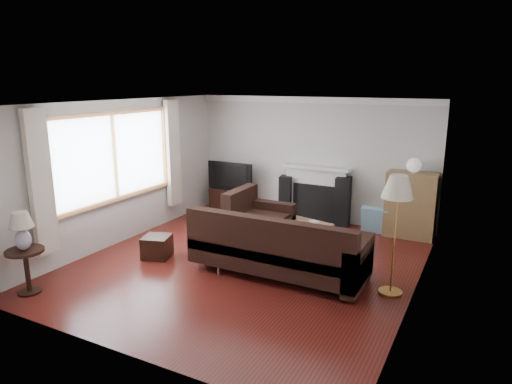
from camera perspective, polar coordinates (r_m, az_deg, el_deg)
The scene contains 17 objects.
room at distance 6.91m, azimuth -1.15°, elevation 0.68°, with size 5.10×5.60×2.54m.
window at distance 8.15m, azimuth -17.21°, elevation 4.23°, with size 0.12×2.74×1.54m, color brown.
curtain_near at distance 7.16m, azimuth -25.34°, elevation 1.03°, with size 0.10×0.35×2.10m, color white.
curtain_far at distance 9.27m, azimuth -10.33°, elevation 4.78°, with size 0.10×0.35×2.10m, color white.
fireplace at distance 9.35m, azimuth 7.47°, elevation -0.19°, with size 1.40×0.26×1.15m, color white.
tv_stand at distance 10.08m, azimuth -2.86°, elevation -0.99°, with size 0.99×0.44×0.49m, color black.
television at distance 9.95m, azimuth -2.90°, elevation 2.09°, with size 1.07×0.14×0.62m, color black.
speaker_left at distance 9.52m, azimuth 3.75°, elevation -0.63°, with size 0.25×0.30×0.90m, color black.
speaker_right at distance 9.10m, azimuth 10.78°, elevation -1.24°, with size 0.27×0.33×0.99m, color black.
bookshelf at distance 8.78m, azimuth 18.76°, elevation -1.54°, with size 0.88×0.42×1.21m, color olive.
globe_lamp at distance 8.62m, azimuth 19.13°, elevation 3.18°, with size 0.26×0.26×0.26m, color white.
sectional_sofa at distance 6.77m, azimuth 2.82°, elevation -6.65°, with size 2.80×2.05×0.91m, color black.
coffee_table at distance 8.12m, azimuth 5.60°, elevation -5.08°, with size 1.03×0.56×0.40m, color #9B6A4A.
footstool at distance 7.66m, azimuth -12.27°, elevation -6.69°, with size 0.42×0.42×0.35m, color black.
floor_lamp at distance 6.31m, azimuth 16.93°, elevation -5.27°, with size 0.42×0.42×1.64m, color #AF7E3C.
side_table at distance 6.96m, azimuth -26.69°, elevation -8.85°, with size 0.50×0.50×0.62m, color black.
table_lamp at distance 6.78m, azimuth -27.21°, elevation -4.40°, with size 0.32×0.32×0.51m, color silver.
Camera 1 is at (3.23, -5.90, 2.82)m, focal length 32.00 mm.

